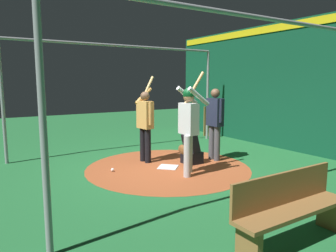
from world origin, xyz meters
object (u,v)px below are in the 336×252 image
object	(u,v)px
visitor	(145,121)
bench	(291,207)
umpire	(215,120)
baseball_0	(184,150)
bat_rack	(213,122)
catcher	(191,149)
baseball_2	(201,155)
batter	(189,122)
home_plate	(168,167)
baseball_1	(113,170)

from	to	relation	value
visitor	bench	size ratio (longest dim) A/B	1.18
umpire	baseball_0	distance (m)	1.53
visitor	baseball_0	world-z (taller)	visitor
bat_rack	baseball_0	world-z (taller)	bat_rack
catcher	baseball_2	xyz separation A→B (m)	(-0.65, -0.44, -0.32)
batter	catcher	world-z (taller)	batter
baseball_0	baseball_2	size ratio (longest dim) A/B	1.00
umpire	baseball_2	size ratio (longest dim) A/B	23.79
home_plate	baseball_0	bearing A→B (deg)	-137.08
baseball_2	umpire	bearing A→B (deg)	97.23
home_plate	baseball_1	xyz separation A→B (m)	(1.19, -0.35, 0.03)
visitor	baseball_0	xyz separation A→B (m)	(-1.46, -0.46, -0.94)
catcher	umpire	distance (m)	0.95
batter	umpire	xyz separation A→B (m)	(-1.26, -0.65, -0.11)
bat_rack	bench	bearing A→B (deg)	56.47
catcher	visitor	xyz separation A→B (m)	(0.81, -0.72, 0.63)
umpire	bench	bearing A→B (deg)	62.32
catcher	baseball_2	size ratio (longest dim) A/B	12.46
home_plate	bench	bearing A→B (deg)	81.56
home_plate	batter	size ratio (longest dim) A/B	0.20
visitor	bat_rack	size ratio (longest dim) A/B	1.96
bench	baseball_0	world-z (taller)	bench
home_plate	batter	bearing A→B (deg)	97.50
bat_rack	baseball_1	xyz separation A→B (m)	(4.90, 2.45, -0.45)
batter	bench	xyz separation A→B (m)	(0.62, 2.93, -0.66)
home_plate	catcher	xyz separation A→B (m)	(-0.63, -0.01, 0.35)
baseball_2	baseball_0	bearing A→B (deg)	-89.36
bench	visitor	bearing A→B (deg)	-94.68
home_plate	visitor	size ratio (longest dim) A/B	0.20
umpire	baseball_1	distance (m)	2.73
catcher	baseball_1	world-z (taller)	catcher
bat_rack	home_plate	bearing A→B (deg)	37.09
baseball_0	baseball_1	size ratio (longest dim) A/B	1.00
umpire	bench	size ratio (longest dim) A/B	1.01
home_plate	baseball_0	xyz separation A→B (m)	(-1.28, -1.19, 0.03)
batter	bench	size ratio (longest dim) A/B	1.23
baseball_1	bench	bearing A→B (deg)	99.48
catcher	baseball_1	size ratio (longest dim) A/B	12.46
visitor	baseball_1	world-z (taller)	visitor
home_plate	baseball_0	distance (m)	1.75
umpire	bat_rack	distance (m)	3.70
batter	baseball_1	size ratio (longest dim) A/B	28.94
umpire	catcher	bearing A→B (deg)	-1.70
bench	catcher	bearing A→B (deg)	-107.96
catcher	bench	size ratio (longest dim) A/B	0.53
bat_rack	baseball_1	bearing A→B (deg)	26.54
baseball_1	baseball_2	world-z (taller)	same
bench	baseball_0	size ratio (longest dim) A/B	23.60
catcher	home_plate	bearing A→B (deg)	0.81
catcher	bat_rack	xyz separation A→B (m)	(-3.07, -2.79, 0.13)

